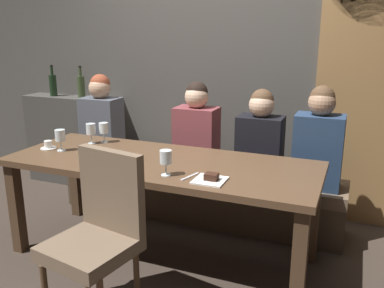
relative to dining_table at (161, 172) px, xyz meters
The scene contains 21 objects.
ground 0.65m from the dining_table, ahead, with size 9.00×9.00×0.00m, color #382D26.
back_wall_tiled 1.49m from the dining_table, 90.00° to the left, with size 6.00×0.12×3.00m, color #4C4944.
arched_door 1.91m from the dining_table, 40.43° to the left, with size 0.90×0.05×2.55m.
back_counter 1.87m from the dining_table, 146.14° to the left, with size 1.10×0.28×0.95m, color #413E3A.
dining_table is the anchor object (origin of this frame).
banquette_bench 0.82m from the dining_table, 90.00° to the left, with size 2.50×0.44×0.45m.
chair_near_side 0.73m from the dining_table, 92.22° to the right, with size 0.51×0.51×0.98m.
diner_redhead 1.22m from the dining_table, 143.57° to the left, with size 0.36×0.24×0.79m.
diner_bearded 0.74m from the dining_table, 91.23° to the left, with size 0.36×0.24×0.76m.
diner_far_end 0.90m from the dining_table, 52.74° to the left, with size 0.36×0.24×0.73m.
diner_near_end 1.21m from the dining_table, 33.94° to the left, with size 0.36×0.24×0.79m.
wine_bottle_dark_red 2.08m from the dining_table, 150.09° to the left, with size 0.08×0.08×0.33m.
wine_bottle_pale_label 1.80m from the dining_table, 144.01° to the left, with size 0.08×0.08×0.33m.
wine_glass_center_back 0.38m from the dining_table, 57.43° to the right, with size 0.08×0.08×0.16m.
wine_glass_far_right 0.83m from the dining_table, behind, with size 0.08×0.08×0.16m.
wine_glass_center_front 0.72m from the dining_table, 157.77° to the left, with size 0.08×0.08×0.16m.
wine_glass_near_right 0.77m from the dining_table, 164.78° to the left, with size 0.08×0.08×0.16m.
espresso_cup 0.94m from the dining_table, behind, with size 0.12×0.12×0.06m.
dessert_plate 0.54m from the dining_table, 29.08° to the right, with size 0.19×0.19×0.05m.
fork_on_table 0.41m from the dining_table, 36.32° to the right, with size 0.02×0.17×0.01m, color silver.
folded_napkin 0.28m from the dining_table, 147.99° to the right, with size 0.11×0.10×0.01m, color silver.
Camera 1 is at (1.25, -2.48, 1.62)m, focal length 38.69 mm.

